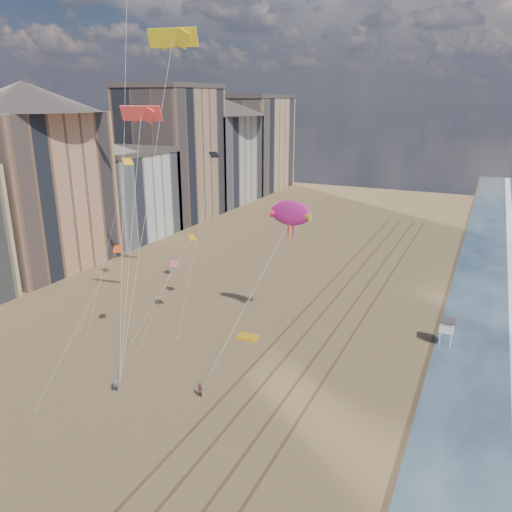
{
  "coord_description": "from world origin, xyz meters",
  "views": [
    {
      "loc": [
        18.31,
        -20.88,
        25.9
      ],
      "look_at": [
        -3.86,
        26.0,
        9.5
      ],
      "focal_mm": 35.0,
      "sensor_mm": 36.0,
      "label": 1
    }
  ],
  "objects_px": {
    "kite_flyer_a": "(116,384)",
    "kite_flyer_b": "(200,391)",
    "lifeguard_stand": "(447,326)",
    "grounded_kite": "(248,337)",
    "show_kite": "(291,213)"
  },
  "relations": [
    {
      "from": "show_kite",
      "to": "grounded_kite",
      "type": "bearing_deg",
      "value": -138.39
    },
    {
      "from": "grounded_kite",
      "to": "kite_flyer_b",
      "type": "distance_m",
      "value": 12.53
    },
    {
      "from": "lifeguard_stand",
      "to": "show_kite",
      "type": "bearing_deg",
      "value": -165.4
    },
    {
      "from": "lifeguard_stand",
      "to": "kite_flyer_b",
      "type": "xyz_separation_m",
      "value": [
        -19.03,
        -20.02,
        -1.65
      ]
    },
    {
      "from": "show_kite",
      "to": "kite_flyer_a",
      "type": "bearing_deg",
      "value": -118.45
    },
    {
      "from": "lifeguard_stand",
      "to": "kite_flyer_a",
      "type": "height_order",
      "value": "lifeguard_stand"
    },
    {
      "from": "grounded_kite",
      "to": "show_kite",
      "type": "distance_m",
      "value": 14.82
    },
    {
      "from": "grounded_kite",
      "to": "show_kite",
      "type": "relative_size",
      "value": 0.12
    },
    {
      "from": "lifeguard_stand",
      "to": "kite_flyer_b",
      "type": "relative_size",
      "value": 2.14
    },
    {
      "from": "kite_flyer_a",
      "to": "kite_flyer_b",
      "type": "distance_m",
      "value": 7.94
    },
    {
      "from": "lifeguard_stand",
      "to": "grounded_kite",
      "type": "relative_size",
      "value": 1.32
    },
    {
      "from": "kite_flyer_a",
      "to": "lifeguard_stand",
      "type": "bearing_deg",
      "value": 5.86
    },
    {
      "from": "show_kite",
      "to": "kite_flyer_b",
      "type": "relative_size",
      "value": 13.63
    },
    {
      "from": "grounded_kite",
      "to": "kite_flyer_a",
      "type": "height_order",
      "value": "kite_flyer_a"
    },
    {
      "from": "kite_flyer_b",
      "to": "grounded_kite",
      "type": "bearing_deg",
      "value": 111.61
    }
  ]
}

